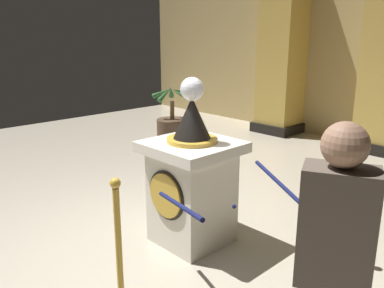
{
  "coord_description": "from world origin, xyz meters",
  "views": [
    {
      "loc": [
        2.82,
        -2.17,
        2.06
      ],
      "look_at": [
        0.1,
        0.42,
        1.03
      ],
      "focal_mm": 37.55,
      "sensor_mm": 36.0,
      "label": 1
    }
  ],
  "objects": [
    {
      "name": "pedestal_clock",
      "position": [
        0.1,
        0.41,
        0.65
      ],
      "size": [
        0.83,
        0.83,
        1.68
      ],
      "color": "silver",
      "rests_on": "ground_plane"
    },
    {
      "name": "ground_plane",
      "position": [
        0.0,
        0.0,
        0.0
      ],
      "size": [
        12.98,
        12.98,
        0.0
      ],
      "primitive_type": "plane",
      "color": "#B2A893"
    },
    {
      "name": "column_left",
      "position": [
        -2.07,
        5.1,
        1.77
      ],
      "size": [
        0.93,
        0.93,
        3.57
      ],
      "color": "black",
      "rests_on": "ground_plane"
    },
    {
      "name": "potted_palm_left",
      "position": [
        -2.8,
        2.67,
        0.33
      ],
      "size": [
        0.74,
        0.76,
        1.17
      ],
      "color": "#4C3828",
      "rests_on": "ground_plane"
    },
    {
      "name": "stanchion_far",
      "position": [
        1.23,
        1.05,
        0.34
      ],
      "size": [
        0.24,
        0.24,
        0.99
      ],
      "color": "gold",
      "rests_on": "ground_plane"
    },
    {
      "name": "bystander_guest",
      "position": [
        2.01,
        -0.41,
        0.89
      ],
      "size": [
        0.42,
        0.35,
        1.67
      ],
      "color": "brown",
      "rests_on": "ground_plane"
    },
    {
      "name": "stanchion_near",
      "position": [
        0.5,
        -0.72,
        0.38
      ],
      "size": [
        0.24,
        0.24,
        1.07
      ],
      "color": "gold",
      "rests_on": "ground_plane"
    },
    {
      "name": "velvet_rope",
      "position": [
        0.87,
        0.16,
        0.79
      ],
      "size": [
        1.27,
        1.29,
        0.22
      ],
      "color": "#141947"
    }
  ]
}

